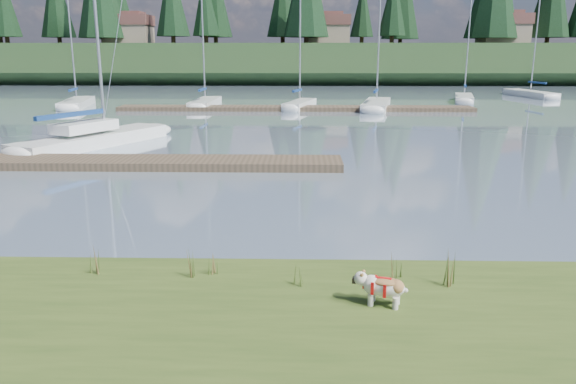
{
  "coord_description": "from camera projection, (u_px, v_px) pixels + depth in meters",
  "views": [
    {
      "loc": [
        2.5,
        -11.58,
        4.2
      ],
      "look_at": [
        2.22,
        -0.5,
        1.42
      ],
      "focal_mm": 35.0,
      "sensor_mm": 36.0,
      "label": 1
    }
  ],
  "objects": [
    {
      "name": "sailboat_main",
      "position": [
        104.0,
        135.0,
        26.2
      ],
      "size": [
        5.57,
        9.06,
        13.17
      ],
      "rotation": [
        0.0,
        0.0,
        1.13
      ],
      "color": "white",
      "rests_on": "ground"
    },
    {
      "name": "weed_3",
      "position": [
        96.0,
        262.0,
        9.96
      ],
      "size": [
        0.17,
        0.14,
        0.51
      ],
      "color": "#475B23",
      "rests_on": "bank"
    },
    {
      "name": "conifer_1",
      "position": [
        3.0,
        0.0,
        79.38
      ],
      "size": [
        4.4,
        4.4,
        11.3
      ],
      "color": "#382619",
      "rests_on": "ridge"
    },
    {
      "name": "weed_5",
      "position": [
        449.0,
        269.0,
        9.46
      ],
      "size": [
        0.17,
        0.14,
        0.68
      ],
      "color": "#475B23",
      "rests_on": "bank"
    },
    {
      "name": "house_0",
      "position": [
        129.0,
        29.0,
        78.94
      ],
      "size": [
        6.3,
        5.3,
        4.65
      ],
      "color": "gray",
      "rests_on": "ridge"
    },
    {
      "name": "sailboat_bg_4",
      "position": [
        464.0,
        97.0,
        49.05
      ],
      "size": [
        3.12,
        7.27,
        10.62
      ],
      "rotation": [
        0.0,
        0.0,
        1.32
      ],
      "color": "white",
      "rests_on": "ground"
    },
    {
      "name": "mud_lip",
      "position": [
        171.0,
        274.0,
        10.74
      ],
      "size": [
        60.0,
        0.5,
        0.14
      ],
      "primitive_type": "cube",
      "color": "#33281C",
      "rests_on": "ground"
    },
    {
      "name": "house_2",
      "position": [
        503.0,
        28.0,
        76.72
      ],
      "size": [
        6.3,
        5.3,
        4.65
      ],
      "color": "gray",
      "rests_on": "ridge"
    },
    {
      "name": "dock_near",
      "position": [
        129.0,
        163.0,
        21.09
      ],
      "size": [
        16.0,
        2.0,
        0.3
      ],
      "primitive_type": "cube",
      "color": "#4C3D2C",
      "rests_on": "ground"
    },
    {
      "name": "weed_2",
      "position": [
        396.0,
        266.0,
        9.78
      ],
      "size": [
        0.17,
        0.14,
        0.54
      ],
      "color": "#475B23",
      "rests_on": "bank"
    },
    {
      "name": "ridge",
      "position": [
        285.0,
        64.0,
        82.49
      ],
      "size": [
        200.0,
        20.0,
        5.0
      ],
      "primitive_type": "cube",
      "color": "#1C3218",
      "rests_on": "ground"
    },
    {
      "name": "weed_1",
      "position": [
        215.0,
        264.0,
        9.94
      ],
      "size": [
        0.17,
        0.14,
        0.47
      ],
      "color": "#475B23",
      "rests_on": "bank"
    },
    {
      "name": "bulldog",
      "position": [
        383.0,
        286.0,
        8.71
      ],
      "size": [
        0.85,
        0.49,
        0.5
      ],
      "rotation": [
        0.0,
        0.0,
        2.85
      ],
      "color": "silver",
      "rests_on": "bank"
    },
    {
      "name": "weed_0",
      "position": [
        188.0,
        262.0,
        9.84
      ],
      "size": [
        0.17,
        0.14,
        0.61
      ],
      "color": "#475B23",
      "rests_on": "bank"
    },
    {
      "name": "sailboat_bg_3",
      "position": [
        377.0,
        103.0,
        43.41
      ],
      "size": [
        3.39,
        8.93,
        12.79
      ],
      "rotation": [
        0.0,
        0.0,
        1.38
      ],
      "color": "white",
      "rests_on": "ground"
    },
    {
      "name": "sailboat_bg_2",
      "position": [
        302.0,
        103.0,
        43.3
      ],
      "size": [
        2.83,
        6.69,
        10.03
      ],
      "rotation": [
        0.0,
        0.0,
        1.33
      ],
      "color": "white",
      "rests_on": "ground"
    },
    {
      "name": "weed_4",
      "position": [
        298.0,
        276.0,
        9.5
      ],
      "size": [
        0.17,
        0.14,
        0.37
      ],
      "color": "#475B23",
      "rests_on": "bank"
    },
    {
      "name": "conifer_5",
      "position": [
        393.0,
        2.0,
        77.2
      ],
      "size": [
        3.96,
        3.96,
        10.35
      ],
      "color": "#382619",
      "rests_on": "ridge"
    },
    {
      "name": "ground",
      "position": [
        268.0,
        110.0,
        41.4
      ],
      "size": [
        200.0,
        200.0,
        0.0
      ],
      "primitive_type": "plane",
      "color": "#8295A9",
      "rests_on": "ground"
    },
    {
      "name": "sailboat_bg_5",
      "position": [
        526.0,
        93.0,
        54.42
      ],
      "size": [
        2.91,
        8.39,
        11.74
      ],
      "rotation": [
        0.0,
        0.0,
        1.73
      ],
      "color": "white",
      "rests_on": "ground"
    },
    {
      "name": "house_1",
      "position": [
        327.0,
        29.0,
        79.24
      ],
      "size": [
        6.3,
        5.3,
        4.65
      ],
      "color": "gray",
      "rests_on": "ridge"
    },
    {
      "name": "sailboat_bg_1",
      "position": [
        207.0,
        102.0,
        44.73
      ],
      "size": [
        1.66,
        7.73,
        11.52
      ],
      "rotation": [
        0.0,
        0.0,
        1.55
      ],
      "color": "white",
      "rests_on": "ground"
    },
    {
      "name": "sailboat_bg_0",
      "position": [
        79.0,
        102.0,
        44.7
      ],
      "size": [
        3.21,
        8.44,
        11.97
      ],
      "rotation": [
        0.0,
        0.0,
        1.77
      ],
      "color": "white",
      "rests_on": "ground"
    },
    {
      "name": "dock_far",
      "position": [
        295.0,
        108.0,
        41.31
      ],
      "size": [
        26.0,
        2.2,
        0.3
      ],
      "primitive_type": "cube",
      "color": "#4C3D2C",
      "rests_on": "ground"
    }
  ]
}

